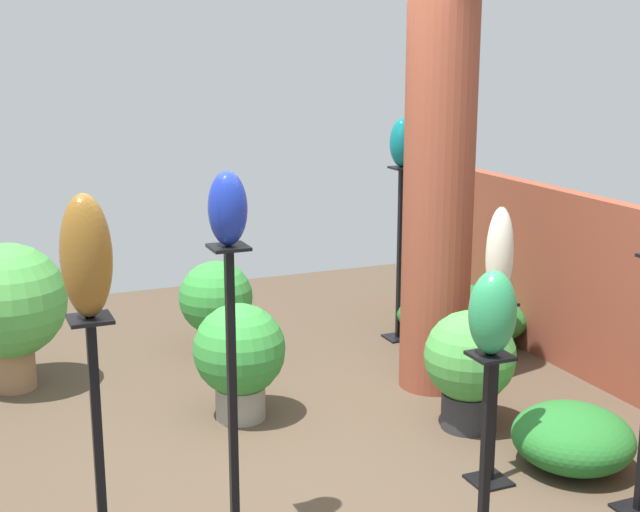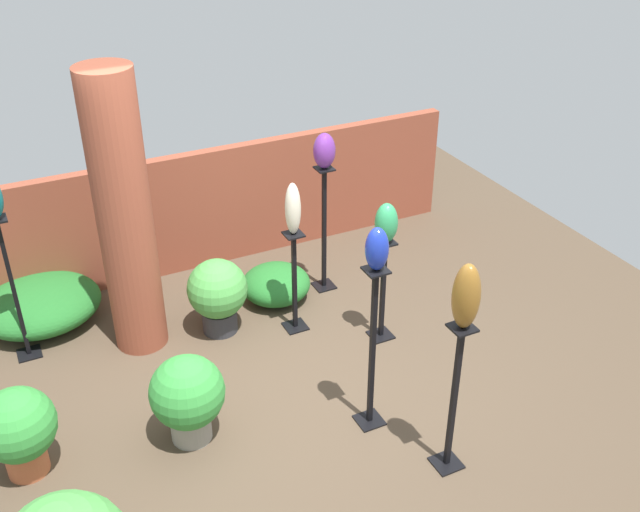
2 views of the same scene
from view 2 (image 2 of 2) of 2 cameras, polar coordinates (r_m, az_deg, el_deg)
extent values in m
plane|color=#4C3D2D|center=(6.12, -1.78, -10.85)|extent=(8.00, 8.00, 0.00)
cube|color=brown|center=(7.62, -9.27, 3.44)|extent=(5.60, 0.12, 1.24)
cylinder|color=brown|center=(6.26, -14.67, 2.87)|extent=(0.45, 0.45, 2.48)
cube|color=black|center=(7.03, -21.26, -6.94)|extent=(0.20, 0.20, 0.01)
cube|color=black|center=(6.67, -22.30, -2.42)|extent=(0.04, 0.04, 1.33)
cube|color=black|center=(5.94, 3.77, -12.38)|extent=(0.20, 0.20, 0.01)
cube|color=black|center=(5.49, 4.01, -7.16)|extent=(0.04, 0.04, 1.38)
cube|color=black|center=(5.11, 4.29, -1.09)|extent=(0.16, 0.16, 0.02)
cube|color=black|center=(7.44, 0.30, -2.27)|extent=(0.20, 0.20, 0.01)
cube|color=black|center=(7.12, 0.31, 2.01)|extent=(0.04, 0.04, 1.28)
cube|color=black|center=(6.84, 0.33, 6.68)|extent=(0.16, 0.16, 0.02)
cube|color=black|center=(6.88, -1.89, -5.37)|extent=(0.20, 0.20, 0.01)
cube|color=black|center=(6.61, -1.96, -1.99)|extent=(0.04, 0.04, 0.98)
cube|color=black|center=(6.36, -2.04, 1.66)|extent=(0.16, 0.16, 0.01)
cube|color=black|center=(6.79, 4.64, -6.01)|extent=(0.20, 0.20, 0.01)
cube|color=black|center=(6.52, 4.81, -2.63)|extent=(0.04, 0.04, 0.97)
cube|color=black|center=(6.27, 5.00, 1.04)|extent=(0.16, 0.16, 0.01)
cube|color=black|center=(5.68, 9.59, -15.28)|extent=(0.20, 0.20, 0.01)
cube|color=black|center=(5.27, 10.16, -10.70)|extent=(0.04, 0.04, 1.22)
cube|color=black|center=(4.90, 10.79, -5.39)|extent=(0.16, 0.16, 0.02)
ellipsoid|color=#192D9E|center=(5.02, 4.36, 0.54)|extent=(0.16, 0.17, 0.32)
ellipsoid|color=#6B2D8C|center=(6.77, 0.33, 8.02)|extent=(0.21, 0.19, 0.33)
ellipsoid|color=beige|center=(6.25, -2.08, 3.62)|extent=(0.13, 0.13, 0.47)
ellipsoid|color=#2D9356|center=(6.18, 5.07, 2.53)|extent=(0.19, 0.20, 0.35)
ellipsoid|color=brown|center=(4.76, 11.07, -3.03)|extent=(0.17, 0.19, 0.47)
cylinder|color=#2D2D33|center=(6.85, -7.64, -4.85)|extent=(0.32, 0.32, 0.22)
sphere|color=#479942|center=(6.66, -7.83, -2.49)|extent=(0.54, 0.54, 0.54)
cylinder|color=gray|center=(5.82, -9.78, -12.69)|extent=(0.30, 0.30, 0.20)
sphere|color=#338C38|center=(5.59, -10.09, -10.17)|extent=(0.56, 0.56, 0.56)
cylinder|color=#B25B38|center=(5.88, -21.42, -14.23)|extent=(0.29, 0.29, 0.21)
sphere|color=#338C38|center=(5.66, -22.06, -11.83)|extent=(0.53, 0.53, 0.53)
ellipsoid|color=#236B28|center=(7.29, -20.53, -3.48)|extent=(1.09, 0.98, 0.40)
ellipsoid|color=#236B28|center=(7.18, -3.38, -2.15)|extent=(0.66, 0.65, 0.34)
camera|label=1|loc=(6.63, 37.99, 8.04)|focal=50.00mm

